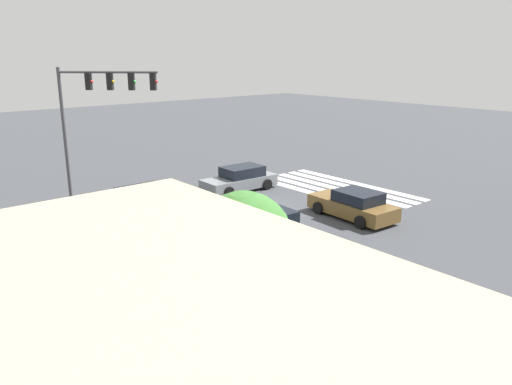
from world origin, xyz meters
name	(u,v)px	position (x,y,z in m)	size (l,w,h in m)	color
ground_plane	(256,210)	(0.00, 0.00, 0.00)	(116.67, 116.67, 0.00)	#3D3F44
crosswalk_markings	(337,189)	(0.00, -6.58, 0.00)	(10.13, 4.40, 0.01)	silver
traffic_signal_mast	(96,104)	(5.85, 5.85, 5.50)	(3.79, 3.79, 7.36)	#47474C
car_0	(274,231)	(-4.55, 2.87, 0.73)	(4.61, 2.20, 1.63)	#144728
car_1	(240,179)	(3.66, -1.85, 0.68)	(2.21, 4.69, 1.45)	gray
car_2	(353,205)	(-4.20, -2.87, 0.67)	(4.71, 2.35, 1.44)	brown
car_3	(142,205)	(2.51, 5.33, 0.75)	(2.31, 4.87, 1.63)	black
pedestrian	(229,273)	(-6.86, 7.07, 0.85)	(0.41, 0.41, 1.54)	#232842
tree_corner_a	(243,242)	(-10.38, 9.26, 3.58)	(2.46, 2.46, 4.83)	brown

